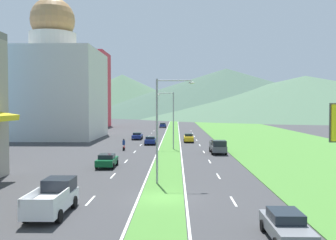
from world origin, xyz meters
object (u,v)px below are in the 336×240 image
Objects in this scene: street_lamp_near at (162,123)px; motorcycle_rider at (124,146)px; pickup_truck_0 at (53,198)px; pickup_truck_1 at (218,147)px; car_2 at (163,125)px; car_3 at (189,138)px; car_0 at (286,226)px; street_lamp_mid at (172,117)px; car_5 at (137,136)px; car_1 at (150,140)px; car_4 at (107,160)px.

motorcycle_rider is at bearing 105.17° from street_lamp_near.
pickup_truck_1 is at bearing -24.32° from pickup_truck_0.
car_2 is 48.37m from car_3.
street_lamp_mid is at bearing -171.12° from car_0.
car_5 is 19.22m from motorcycle_rider.
car_1 is 0.75× the size of pickup_truck_1.
car_2 is at bearing -174.45° from car_0.
car_4 is 15.88m from motorcycle_rider.
motorcycle_rider reaches higher than car_1.
car_4 is 0.79× the size of pickup_truck_0.
pickup_truck_0 is at bearing -179.56° from motorcycle_rider.
street_lamp_mid is at bearing -11.15° from pickup_truck_0.
street_lamp_mid is 8.62m from motorcycle_rider.
motorcycle_rider reaches higher than car_0.
car_5 is 26.72m from pickup_truck_1.
car_4 is at bearing -179.58° from car_5.
car_2 is (-3.47, 60.04, -4.36)m from street_lamp_mid.
car_3 is 0.86× the size of pickup_truck_0.
street_lamp_near is 34.17m from car_1.
street_lamp_mid is 19.52m from car_5.
pickup_truck_0 is (-0.08, -18.02, 0.23)m from car_4.
pickup_truck_0 is (-3.19, -42.82, 0.25)m from car_1.
pickup_truck_0 is at bearing 177.89° from car_2.
car_1 is at bearing 179.64° from car_2.
pickup_truck_1 is at bearing 11.80° from car_3.
car_1 is at bearing -4.26° from pickup_truck_0.
pickup_truck_0 is at bearing -108.85° from car_0.
pickup_truck_1 is (10.15, -65.27, 0.22)m from car_2.
street_lamp_mid is 1.89× the size of car_2.
motorcycle_rider is (-3.45, -8.93, 0.01)m from car_1.
motorcycle_rider is (-13.94, 3.63, -0.24)m from pickup_truck_1.
pickup_truck_0 is (0.18, -53.11, 0.25)m from car_5.
street_lamp_near is 11.97m from pickup_truck_0.
street_lamp_mid is at bearing -77.58° from motorcycle_rider.
car_4 is (-3.11, -24.80, 0.02)m from car_1.
car_3 is at bearing -11.93° from pickup_truck_0.
pickup_truck_1 reaches higher than motorcycle_rider.
car_3 is (-3.19, 52.12, 0.05)m from car_0.
street_lamp_near reaches higher than car_1.
pickup_truck_0 reaches higher than car_1.
car_1 is 25.00m from car_4.
street_lamp_near is at bearing -164.83° from motorcycle_rider.
street_lamp_mid is 2.10× the size of car_4.
street_lamp_mid is 4.45× the size of motorcycle_rider.
car_5 is at bearing 18.13° from car_1.
car_5 is (-0.25, 35.09, -0.02)m from car_4.
pickup_truck_0 is at bearing -24.32° from pickup_truck_1.
car_1 is (-3.27, 33.70, -4.56)m from street_lamp_near.
car_2 is at bearing -3.51° from motorcycle_rider.
car_1 is at bearing 117.43° from street_lamp_mid.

